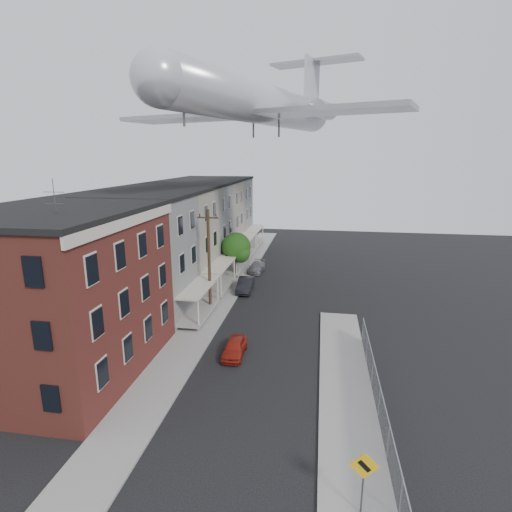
% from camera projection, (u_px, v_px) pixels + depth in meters
% --- Properties ---
extents(ground, '(120.00, 120.00, 0.00)m').
position_uv_depth(ground, '(223.00, 476.00, 16.99)').
color(ground, black).
rests_on(ground, ground).
extents(sidewalk_left, '(3.00, 62.00, 0.12)m').
position_uv_depth(sidewalk_left, '(227.00, 289.00, 40.82)').
color(sidewalk_left, gray).
rests_on(sidewalk_left, ground).
extents(sidewalk_right, '(3.00, 26.00, 0.12)m').
position_uv_depth(sidewalk_right, '(347.00, 404.00, 21.85)').
color(sidewalk_right, gray).
rests_on(sidewalk_right, ground).
extents(curb_left, '(0.15, 62.00, 0.14)m').
position_uv_depth(curb_left, '(241.00, 290.00, 40.59)').
color(curb_left, gray).
rests_on(curb_left, ground).
extents(curb_right, '(0.15, 26.00, 0.14)m').
position_uv_depth(curb_right, '(320.00, 401.00, 22.08)').
color(curb_right, gray).
rests_on(curb_right, ground).
extents(corner_building, '(10.31, 12.30, 12.15)m').
position_uv_depth(corner_building, '(58.00, 293.00, 24.33)').
color(corner_building, '#391B12').
rests_on(corner_building, ground).
extents(row_house_a, '(11.98, 7.00, 10.30)m').
position_uv_depth(row_house_a, '(131.00, 256.00, 33.43)').
color(row_house_a, slate).
rests_on(row_house_a, ground).
extents(row_house_b, '(11.98, 7.00, 10.30)m').
position_uv_depth(row_house_b, '(163.00, 239.00, 40.13)').
color(row_house_b, '#706959').
rests_on(row_house_b, ground).
extents(row_house_c, '(11.98, 7.00, 10.30)m').
position_uv_depth(row_house_c, '(186.00, 228.00, 46.83)').
color(row_house_c, slate).
rests_on(row_house_c, ground).
extents(row_house_d, '(11.98, 7.00, 10.30)m').
position_uv_depth(row_house_d, '(203.00, 219.00, 53.53)').
color(row_house_d, '#706959').
rests_on(row_house_d, ground).
extents(row_house_e, '(11.98, 7.00, 10.30)m').
position_uv_depth(row_house_e, '(216.00, 212.00, 60.24)').
color(row_house_e, slate).
rests_on(row_house_e, ground).
extents(chainlink_fence, '(0.06, 18.06, 1.90)m').
position_uv_depth(chainlink_fence, '(379.00, 402.00, 20.43)').
color(chainlink_fence, gray).
rests_on(chainlink_fence, ground).
extents(warning_sign, '(1.10, 0.11, 2.80)m').
position_uv_depth(warning_sign, '(364.00, 474.00, 14.67)').
color(warning_sign, '#515156').
rests_on(warning_sign, ground).
extents(utility_pole, '(1.80, 0.26, 9.00)m').
position_uv_depth(utility_pole, '(209.00, 260.00, 33.97)').
color(utility_pole, black).
rests_on(utility_pole, ground).
extents(street_tree, '(3.22, 3.20, 5.20)m').
position_uv_depth(street_tree, '(237.00, 248.00, 43.72)').
color(street_tree, black).
rests_on(street_tree, ground).
extents(car_near, '(1.44, 3.45, 1.17)m').
position_uv_depth(car_near, '(235.00, 347.00, 27.20)').
color(car_near, maroon).
rests_on(car_near, ground).
extents(car_mid, '(1.65, 4.19, 1.36)m').
position_uv_depth(car_mid, '(245.00, 285.00, 40.21)').
color(car_mid, black).
rests_on(car_mid, ground).
extents(car_far, '(1.92, 4.07, 1.15)m').
position_uv_depth(car_far, '(256.00, 267.00, 46.91)').
color(car_far, slate).
rests_on(car_far, ground).
extents(airplane, '(27.01, 30.91, 8.97)m').
position_uv_depth(airplane, '(264.00, 104.00, 36.62)').
color(airplane, '#BCBDC1').
rests_on(airplane, ground).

